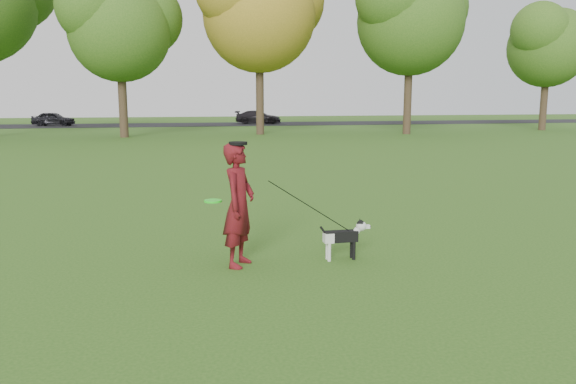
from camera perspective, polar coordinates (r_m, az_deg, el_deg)
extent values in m
plane|color=#285116|center=(8.26, -0.85, -6.18)|extent=(120.00, 120.00, 0.00)
cube|color=black|center=(47.87, -10.22, 6.75)|extent=(120.00, 7.00, 0.02)
imported|color=#54100C|center=(7.48, -5.01, -1.32)|extent=(0.64, 0.72, 1.66)
cube|color=black|center=(7.87, 5.39, -4.51)|extent=(0.47, 0.15, 0.15)
cube|color=silver|center=(7.82, 4.13, -4.64)|extent=(0.13, 0.15, 0.14)
cylinder|color=silver|center=(7.82, 4.22, -6.12)|extent=(0.05, 0.05, 0.26)
cylinder|color=silver|center=(7.92, 4.01, -5.93)|extent=(0.05, 0.05, 0.26)
cylinder|color=black|center=(7.93, 6.71, -5.95)|extent=(0.05, 0.05, 0.26)
cylinder|color=black|center=(8.02, 6.48, -5.77)|extent=(0.05, 0.05, 0.26)
cylinder|color=silver|center=(7.92, 6.85, -4.15)|extent=(0.16, 0.09, 0.17)
sphere|color=silver|center=(7.93, 7.45, -3.45)|extent=(0.15, 0.15, 0.15)
sphere|color=black|center=(7.92, 7.40, -3.24)|extent=(0.11, 0.11, 0.11)
cube|color=silver|center=(7.96, 7.97, -3.51)|extent=(0.09, 0.06, 0.05)
sphere|color=black|center=(7.97, 8.32, -3.49)|extent=(0.03, 0.03, 0.03)
cone|color=black|center=(7.88, 7.50, -3.00)|extent=(0.05, 0.05, 0.06)
cone|color=black|center=(7.95, 7.31, -2.88)|extent=(0.05, 0.05, 0.06)
cylinder|color=black|center=(7.79, 3.81, -4.22)|extent=(0.16, 0.03, 0.21)
cylinder|color=black|center=(7.91, 6.53, -4.11)|extent=(0.10, 0.10, 0.02)
imported|color=black|center=(48.65, -22.73, 6.87)|extent=(3.41, 1.83, 1.10)
imported|color=black|center=(48.42, -3.04, 7.60)|extent=(4.16, 2.55, 1.12)
cylinder|color=#20EE1E|center=(7.32, -7.62, -0.90)|extent=(0.23, 0.23, 0.02)
cylinder|color=black|center=(7.37, -5.10, 4.95)|extent=(0.24, 0.24, 0.04)
cylinder|color=#38281C|center=(33.39, -16.44, 8.95)|extent=(0.48, 0.48, 4.20)
sphere|color=#426B1E|center=(33.65, -16.80, 16.35)|extent=(5.60, 5.60, 5.60)
cylinder|color=#38281C|center=(34.74, -2.88, 10.02)|extent=(0.48, 0.48, 5.04)
sphere|color=#A58426|center=(35.17, -2.95, 18.54)|extent=(6.72, 6.72, 6.72)
cylinder|color=#38281C|center=(35.87, 12.08, 9.64)|extent=(0.48, 0.48, 4.83)
sphere|color=#426B1E|center=(36.24, 12.36, 17.56)|extent=(6.44, 6.44, 6.44)
cylinder|color=#38281C|center=(43.16, 24.55, 8.40)|extent=(0.48, 0.48, 3.99)
sphere|color=#426B1E|center=(43.33, 24.94, 13.84)|extent=(5.32, 5.32, 5.32)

